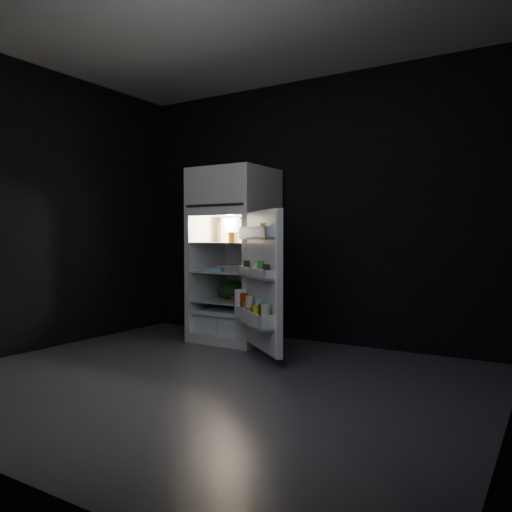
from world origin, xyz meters
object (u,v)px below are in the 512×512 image
Objects in this scene: refrigerator at (235,249)px; milk_jug at (231,231)px; egg_carton at (240,268)px; fridge_door at (260,283)px; yogurt_tray at (243,299)px.

milk_jug is at bearing 172.56° from refrigerator.
refrigerator reaches higher than egg_carton.
refrigerator is 0.22m from egg_carton.
refrigerator is at bearing 125.85° from egg_carton.
refrigerator is at bearing 3.70° from milk_jug.
fridge_door is 5.08× the size of milk_jug.
milk_jug is at bearing 139.70° from fridge_door.
milk_jug reaches higher than yogurt_tray.
milk_jug is 0.75m from yogurt_tray.
fridge_door is at bearing -42.43° from refrigerator.
milk_jug is (-0.73, 0.62, 0.47)m from fridge_door.
milk_jug is at bearing 175.39° from yogurt_tray.
milk_jug reaches higher than egg_carton.
yogurt_tray is (-0.49, 0.48, -0.23)m from fridge_door.
milk_jug is (-0.06, 0.01, 0.19)m from refrigerator.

